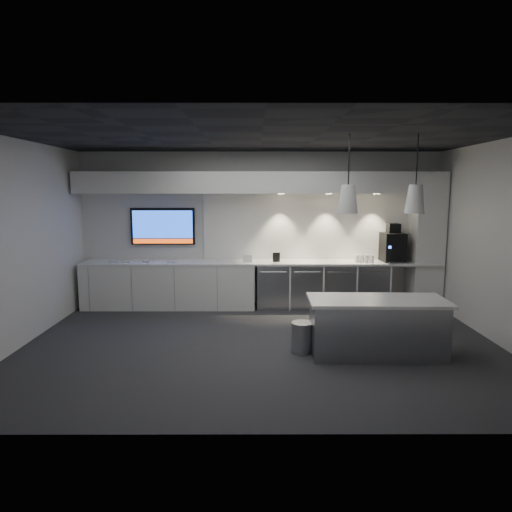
{
  "coord_description": "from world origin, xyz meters",
  "views": [
    {
      "loc": [
        -0.1,
        -6.49,
        2.28
      ],
      "look_at": [
        -0.08,
        1.1,
        1.17
      ],
      "focal_mm": 32.0,
      "sensor_mm": 36.0,
      "label": 1
    }
  ],
  "objects_px": {
    "coffee_machine": "(393,246)",
    "bin": "(302,337)",
    "island": "(376,327)",
    "wall_tv": "(163,226)"
  },
  "relations": [
    {
      "from": "coffee_machine",
      "to": "bin",
      "type": "bearing_deg",
      "value": -130.92
    },
    {
      "from": "bin",
      "to": "coffee_machine",
      "type": "xyz_separation_m",
      "value": [
        1.99,
        2.52,
        0.98
      ]
    },
    {
      "from": "wall_tv",
      "to": "island",
      "type": "bearing_deg",
      "value": -39.46
    },
    {
      "from": "island",
      "to": "bin",
      "type": "xyz_separation_m",
      "value": [
        -1.01,
        0.1,
        -0.18
      ]
    },
    {
      "from": "wall_tv",
      "to": "coffee_machine",
      "type": "bearing_deg",
      "value": -3.17
    },
    {
      "from": "wall_tv",
      "to": "bin",
      "type": "distance_m",
      "value": 3.94
    },
    {
      "from": "island",
      "to": "bin",
      "type": "distance_m",
      "value": 1.03
    },
    {
      "from": "wall_tv",
      "to": "island",
      "type": "height_order",
      "value": "wall_tv"
    },
    {
      "from": "island",
      "to": "wall_tv",
      "type": "bearing_deg",
      "value": 141.65
    },
    {
      "from": "wall_tv",
      "to": "coffee_machine",
      "type": "height_order",
      "value": "wall_tv"
    }
  ]
}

